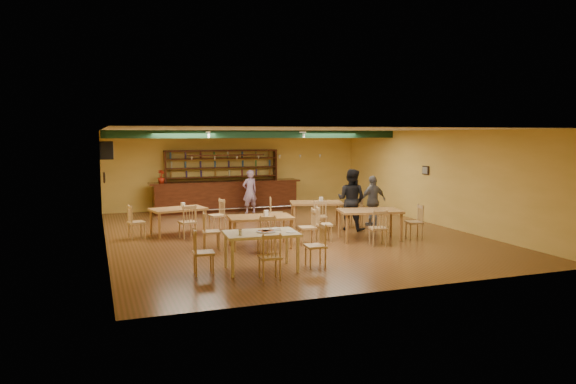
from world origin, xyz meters
name	(u,v)px	position (x,y,z in m)	size (l,w,h in m)	color
floor	(288,234)	(0.00, 0.00, 0.00)	(12.00, 12.00, 0.00)	#583919
ceiling_beam	(259,134)	(0.00, 2.80, 2.87)	(10.00, 0.30, 0.25)	black
track_rail_left	(202,132)	(-1.80, 3.40, 2.94)	(0.05, 2.50, 0.05)	white
track_rail_right	(292,132)	(1.40, 3.40, 2.94)	(0.05, 2.50, 0.05)	white
ac_unit	(107,150)	(-4.80, 4.20, 2.35)	(0.34, 0.70, 0.48)	white
picture_left	(104,177)	(-4.97, 1.00, 1.70)	(0.04, 0.34, 0.28)	black
picture_right	(426,170)	(4.97, 0.50, 1.70)	(0.04, 0.34, 0.28)	black
bar_counter	(226,196)	(-0.60, 5.15, 0.56)	(5.62, 0.85, 1.13)	black
back_bar_hutch	(222,179)	(-0.60, 5.78, 1.14)	(4.35, 0.40, 2.28)	black
poinsettia	(161,177)	(-2.96, 5.15, 1.36)	(0.26, 0.26, 0.47)	#AB240F
dining_table_a	(178,221)	(-2.99, 1.02, 0.38)	(1.52, 0.91, 0.76)	olive
dining_table_b	(316,215)	(1.21, 0.74, 0.40)	(1.59, 0.95, 0.79)	olive
dining_table_c	(260,232)	(-1.28, -1.50, 0.40)	(1.60, 0.96, 0.80)	olive
dining_table_d	(370,225)	(1.80, -1.60, 0.41)	(1.65, 0.99, 0.83)	olive
near_table	(261,251)	(-1.96, -3.78, 0.41)	(1.53, 0.98, 0.82)	beige
pizza_tray	(266,232)	(-1.85, -3.78, 0.83)	(0.40, 0.40, 0.01)	silver
parmesan_shaker	(240,232)	(-2.45, -3.94, 0.87)	(0.07, 0.07, 0.11)	#EAE5C6
napkin_stack	(275,229)	(-1.58, -3.56, 0.83)	(0.20, 0.15, 0.03)	white
pizza_server	(273,230)	(-1.69, -3.72, 0.84)	(0.32, 0.09, 0.00)	silver
side_plate	(291,232)	(-1.36, -3.99, 0.83)	(0.22, 0.22, 0.01)	white
patron_bar	(250,192)	(0.09, 4.33, 0.79)	(0.58, 0.38, 1.59)	purple
patron_right_a	(351,200)	(2.01, -0.06, 0.92)	(0.89, 0.70, 1.84)	black
patron_right_b	(373,201)	(3.00, 0.40, 0.79)	(0.93, 0.39, 1.58)	gray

